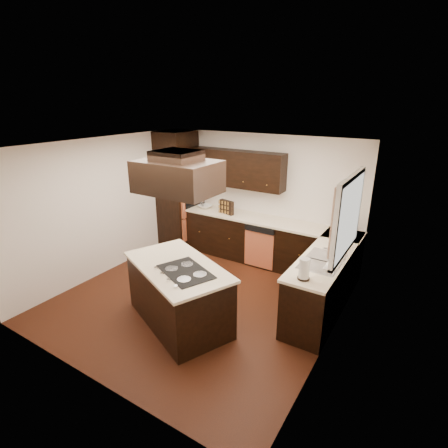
{
  "coord_description": "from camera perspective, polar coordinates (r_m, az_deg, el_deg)",
  "views": [
    {
      "loc": [
        2.99,
        -4.05,
        3.13
      ],
      "look_at": [
        0.1,
        0.6,
        1.15
      ],
      "focal_mm": 28.0,
      "sensor_mm": 36.0,
      "label": 1
    }
  ],
  "objects": [
    {
      "name": "floor",
      "position": [
        5.93,
        -3.98,
        -12.13
      ],
      "size": [
        4.2,
        4.2,
        0.02
      ],
      "primitive_type": "cube",
      "color": "#4F2311",
      "rests_on": "ground"
    },
    {
      "name": "ceiling",
      "position": [
        5.07,
        -4.66,
        12.81
      ],
      "size": [
        4.2,
        4.2,
        0.02
      ],
      "primitive_type": "cube",
      "color": "white",
      "rests_on": "ground"
    },
    {
      "name": "wall_back",
      "position": [
        7.1,
        5.78,
        4.42
      ],
      "size": [
        4.2,
        0.02,
        2.5
      ],
      "primitive_type": "cube",
      "color": "white",
      "rests_on": "ground"
    },
    {
      "name": "wall_front",
      "position": [
        4.03,
        -22.45,
        -9.57
      ],
      "size": [
        4.2,
        0.02,
        2.5
      ],
      "primitive_type": "cube",
      "color": "white",
      "rests_on": "ground"
    },
    {
      "name": "wall_left",
      "position": [
        6.78,
        -18.91,
        2.69
      ],
      "size": [
        0.02,
        4.2,
        2.5
      ],
      "primitive_type": "cube",
      "color": "white",
      "rests_on": "ground"
    },
    {
      "name": "wall_right",
      "position": [
        4.55,
        17.89,
        -5.55
      ],
      "size": [
        0.02,
        4.2,
        2.5
      ],
      "primitive_type": "cube",
      "color": "white",
      "rests_on": "ground"
    },
    {
      "name": "oven_column",
      "position": [
        7.75,
        -7.5,
        4.22
      ],
      "size": [
        0.65,
        0.75,
        2.12
      ],
      "primitive_type": "cube",
      "color": "black",
      "rests_on": "floor"
    },
    {
      "name": "wall_oven_face",
      "position": [
        7.52,
        -5.44,
        4.3
      ],
      "size": [
        0.05,
        0.62,
        0.78
      ],
      "primitive_type": "cube",
      "color": "#DC6B42",
      "rests_on": "oven_column"
    },
    {
      "name": "base_cabinets_back",
      "position": [
        7.08,
        4.69,
        -2.51
      ],
      "size": [
        2.93,
        0.6,
        0.88
      ],
      "primitive_type": "cube",
      "color": "black",
      "rests_on": "floor"
    },
    {
      "name": "base_cabinets_right",
      "position": [
        5.75,
        16.37,
        -8.86
      ],
      "size": [
        0.6,
        2.4,
        0.88
      ],
      "primitive_type": "cube",
      "color": "black",
      "rests_on": "floor"
    },
    {
      "name": "countertop_back",
      "position": [
        6.91,
        4.74,
        0.98
      ],
      "size": [
        2.93,
        0.63,
        0.04
      ],
      "primitive_type": "cube",
      "color": "#FFEEC9",
      "rests_on": "base_cabinets_back"
    },
    {
      "name": "countertop_right",
      "position": [
        5.56,
        16.68,
        -4.65
      ],
      "size": [
        0.63,
        2.4,
        0.04
      ],
      "primitive_type": "cube",
      "color": "#FFEEC9",
      "rests_on": "base_cabinets_right"
    },
    {
      "name": "upper_cabinets",
      "position": [
        7.01,
        2.09,
        9.02
      ],
      "size": [
        2.0,
        0.34,
        0.72
      ],
      "primitive_type": "cube",
      "color": "black",
      "rests_on": "wall_back"
    },
    {
      "name": "dishwasher_front",
      "position": [
        6.73,
        5.74,
        -4.16
      ],
      "size": [
        0.6,
        0.05,
        0.72
      ],
      "primitive_type": "cube",
      "color": "#DC6B42",
      "rests_on": "floor"
    },
    {
      "name": "window_frame",
      "position": [
        4.91,
        19.58,
        1.2
      ],
      "size": [
        0.06,
        1.32,
        1.12
      ],
      "primitive_type": "cube",
      "color": "white",
      "rests_on": "wall_right"
    },
    {
      "name": "window_pane",
      "position": [
        4.91,
        19.89,
        1.14
      ],
      "size": [
        0.0,
        1.2,
        1.0
      ],
      "primitive_type": "cube",
      "color": "white",
      "rests_on": "wall_right"
    },
    {
      "name": "curtain_left",
      "position": [
        4.52,
        17.69,
        0.5
      ],
      "size": [
        0.02,
        0.34,
        0.9
      ],
      "primitive_type": "cube",
      "color": "beige",
      "rests_on": "wall_right"
    },
    {
      "name": "curtain_right",
      "position": [
        5.31,
        20.06,
        3.04
      ],
      "size": [
        0.02,
        0.34,
        0.9
      ],
      "primitive_type": "cube",
      "color": "beige",
      "rests_on": "wall_right"
    },
    {
      "name": "sink_rim",
      "position": [
        5.23,
        15.79,
        -5.83
      ],
      "size": [
        0.52,
        0.84,
        0.01
      ],
      "primitive_type": "cube",
      "color": "silver",
      "rests_on": "countertop_right"
    },
    {
      "name": "island",
      "position": [
        5.2,
        -7.41,
        -11.41
      ],
      "size": [
        1.87,
        1.49,
        0.88
      ],
      "primitive_type": "cube",
      "rotation": [
        0.0,
        0.0,
        -0.42
      ],
      "color": "black",
      "rests_on": "floor"
    },
    {
      "name": "island_top",
      "position": [
        4.98,
        -7.64,
        -6.88
      ],
      "size": [
        1.95,
        1.57,
        0.04
      ],
      "primitive_type": "cube",
      "rotation": [
        0.0,
        0.0,
        -0.42
      ],
      "color": "#FFEEC9",
      "rests_on": "island"
    },
    {
      "name": "cooktop",
      "position": [
        4.77,
        -6.29,
        -7.74
      ],
      "size": [
        0.92,
        0.79,
        0.01
      ],
      "primitive_type": "cube",
      "rotation": [
        0.0,
        0.0,
        -0.42
      ],
      "color": "black",
      "rests_on": "island_top"
    },
    {
      "name": "range_hood",
      "position": [
        4.64,
        -7.59,
        7.66
      ],
      "size": [
        1.05,
        0.72,
        0.42
      ],
      "primitive_type": "cube",
      "color": "black",
      "rests_on": "ceiling"
    },
    {
      "name": "hood_duct",
      "position": [
        4.59,
        -7.75,
        11.02
      ],
      "size": [
        0.55,
        0.5,
        0.13
      ],
      "primitive_type": "cube",
      "color": "black",
      "rests_on": "ceiling"
    },
    {
      "name": "blender_base",
      "position": [
        7.5,
        -3.62,
        3.11
      ],
      "size": [
        0.15,
        0.15,
        0.1
      ],
      "primitive_type": "cylinder",
      "color": "silver",
      "rests_on": "countertop_back"
    },
    {
      "name": "blender_pitcher",
      "position": [
        7.45,
        -3.65,
        4.44
      ],
      "size": [
        0.13,
        0.13,
        0.26
      ],
      "primitive_type": "cone",
      "color": "silver",
      "rests_on": "blender_base"
    },
    {
      "name": "spice_rack",
      "position": [
        7.04,
        0.44,
        2.77
      ],
      "size": [
        0.34,
        0.16,
        0.28
      ],
      "primitive_type": "cube",
      "rotation": [
        0.0,
        0.0,
        -0.25
      ],
      "color": "black",
      "rests_on": "countertop_back"
    },
    {
      "name": "mixing_bowl",
      "position": [
        7.44,
        -3.11,
        2.87
      ],
      "size": [
        0.32,
        0.32,
        0.07
      ],
      "primitive_type": "imported",
      "rotation": [
        0.0,
        0.0,
        -0.16
      ],
      "color": "white",
      "rests_on": "countertop_back"
    },
    {
      "name": "soap_bottle",
      "position": [
        5.82,
        17.53,
        -2.52
      ],
      "size": [
        0.1,
        0.1,
        0.17
      ],
      "primitive_type": "imported",
      "rotation": [
        0.0,
        0.0,
        0.36
      ],
      "color": "white",
      "rests_on": "countertop_right"
    },
    {
      "name": "paper_towel",
      "position": [
        4.62,
        12.97,
        -7.19
      ],
      "size": [
        0.14,
        0.14,
        0.29
      ],
      "primitive_type": "cylinder",
      "rotation": [
        0.0,
        0.0,
        -0.01
      ],
      "color": "white",
      "rests_on": "countertop_right"
    }
  ]
}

